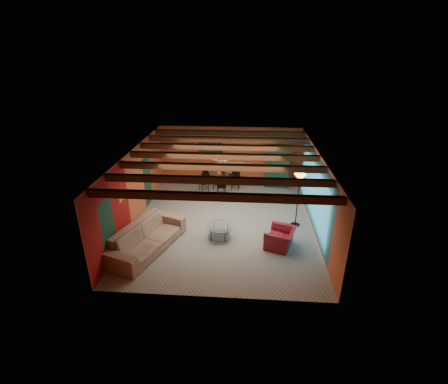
# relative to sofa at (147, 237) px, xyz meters

# --- Properties ---
(room) EXTENTS (6.52, 8.01, 2.71)m
(room) POSITION_rel_sofa_xyz_m (2.32, 2.05, 1.92)
(room) COLOR gray
(room) RESTS_ON ground
(sofa) EXTENTS (2.11, 3.21, 0.87)m
(sofa) POSITION_rel_sofa_xyz_m (0.00, 0.00, 0.00)
(sofa) COLOR #8B6D5A
(sofa) RESTS_ON ground
(armchair) EXTENTS (1.16, 1.23, 0.64)m
(armchair) POSITION_rel_sofa_xyz_m (4.28, 0.45, -0.12)
(armchair) COLOR maroon
(armchair) RESTS_ON ground
(coffee_table) EXTENTS (1.05, 1.05, 0.48)m
(coffee_table) POSITION_rel_sofa_xyz_m (2.26, 0.81, -0.19)
(coffee_table) COLOR white
(coffee_table) RESTS_ON ground
(dining_table) EXTENTS (2.01, 2.01, 0.95)m
(dining_table) POSITION_rel_sofa_xyz_m (1.89, 5.13, 0.04)
(dining_table) COLOR silver
(dining_table) RESTS_ON ground
(armoire) EXTENTS (1.09, 0.60, 1.84)m
(armoire) POSITION_rel_sofa_xyz_m (4.52, 5.64, 0.48)
(armoire) COLOR maroon
(armoire) RESTS_ON ground
(floor_lamp) EXTENTS (0.53, 0.53, 2.01)m
(floor_lamp) POSITION_rel_sofa_xyz_m (4.97, 1.91, 0.57)
(floor_lamp) COLOR black
(floor_lamp) RESTS_ON ground
(ceiling_fan) EXTENTS (1.50, 1.50, 0.44)m
(ceiling_fan) POSITION_rel_sofa_xyz_m (2.32, 1.94, 1.92)
(ceiling_fan) COLOR #472614
(ceiling_fan) RESTS_ON ceiling
(painting) EXTENTS (1.05, 0.03, 0.65)m
(painting) POSITION_rel_sofa_xyz_m (1.42, 5.90, 1.21)
(painting) COLOR black
(painting) RESTS_ON wall_back
(potted_plant) EXTENTS (0.41, 0.36, 0.43)m
(potted_plant) POSITION_rel_sofa_xyz_m (4.52, 5.64, 1.62)
(potted_plant) COLOR #26661E
(potted_plant) RESTS_ON armoire
(vase) EXTENTS (0.19, 0.19, 0.18)m
(vase) POSITION_rel_sofa_xyz_m (1.89, 5.13, 0.60)
(vase) COLOR orange
(vase) RESTS_ON dining_table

